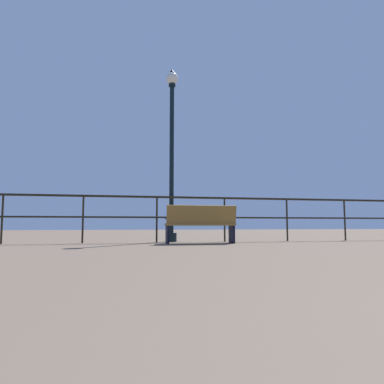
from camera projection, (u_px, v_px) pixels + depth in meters
pier_railing at (191, 209)px, 8.58m from camera, size 25.76×0.05×1.12m
bench_near_left at (201, 222)px, 7.82m from camera, size 1.59×0.59×0.86m
lamppost_center at (172, 142)px, 8.88m from camera, size 0.32×0.32×4.49m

